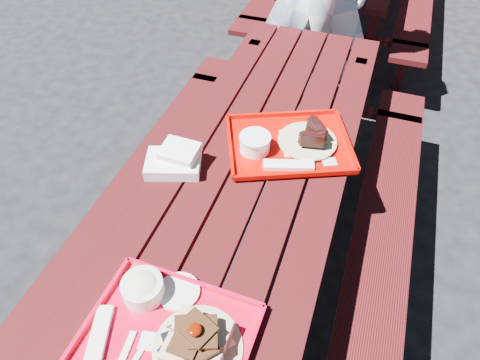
# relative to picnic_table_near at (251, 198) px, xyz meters

# --- Properties ---
(ground) EXTENTS (60.00, 60.00, 0.00)m
(ground) POSITION_rel_picnic_table_near_xyz_m (0.00, 0.00, -0.56)
(ground) COLOR black
(ground) RESTS_ON ground
(picnic_table_near) EXTENTS (1.41, 2.40, 0.75)m
(picnic_table_near) POSITION_rel_picnic_table_near_xyz_m (0.00, 0.00, 0.00)
(picnic_table_near) COLOR #400C0E
(picnic_table_near) RESTS_ON ground
(near_tray) EXTENTS (0.49, 0.41, 0.15)m
(near_tray) POSITION_rel_picnic_table_near_xyz_m (-0.01, -0.73, 0.23)
(near_tray) COLOR red
(near_tray) RESTS_ON picnic_table_near
(far_tray) EXTENTS (0.62, 0.56, 0.09)m
(far_tray) POSITION_rel_picnic_table_near_xyz_m (0.10, 0.16, 0.22)
(far_tray) COLOR #BC0500
(far_tray) RESTS_ON picnic_table_near
(white_cloth) EXTENTS (0.25, 0.22, 0.09)m
(white_cloth) POSITION_rel_picnic_table_near_xyz_m (-0.29, -0.10, 0.23)
(white_cloth) COLOR white
(white_cloth) RESTS_ON picnic_table_near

